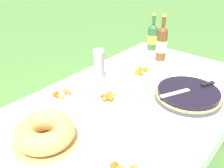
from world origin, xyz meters
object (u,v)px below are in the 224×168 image
cider_bottle_amber (162,43)px  snack_plate_left (140,72)px  berry_tart (188,94)px  cup_stack (99,66)px  snack_plate_near (109,99)px  cider_bottle_green (153,37)px  snack_plate_far (58,96)px  bundt_cake (45,132)px  serving_knife (193,88)px

cider_bottle_amber → snack_plate_left: size_ratio=1.58×
berry_tart → cup_stack: size_ratio=1.78×
snack_plate_near → snack_plate_left: (0.41, 0.06, -0.00)m
snack_plate_left → snack_plate_near: bearing=-171.4°
berry_tart → cider_bottle_green: 0.81m
cup_stack → snack_plate_far: bearing=173.4°
snack_plate_left → snack_plate_far: bearing=162.0°
cup_stack → snack_plate_near: (-0.15, -0.21, -0.09)m
bundt_cake → snack_plate_left: bundt_cake is taller
cup_stack → cider_bottle_green: 0.72m
cup_stack → bundt_cake: bearing=-160.3°
berry_tart → snack_plate_left: 0.41m
berry_tart → cider_bottle_amber: cider_bottle_amber is taller
snack_plate_near → snack_plate_far: (-0.16, 0.25, -0.00)m
berry_tart → cider_bottle_amber: size_ratio=1.09×
serving_knife → snack_plate_near: size_ratio=1.71×
cider_bottle_green → snack_plate_left: bearing=-157.8°
snack_plate_near → snack_plate_left: snack_plate_near is taller
cider_bottle_green → snack_plate_near: (-0.87, -0.25, -0.10)m
snack_plate_left → snack_plate_far: size_ratio=0.94×
berry_tart → serving_knife: size_ratio=1.10×
bundt_cake → cider_bottle_green: cider_bottle_green is taller
snack_plate_left → bundt_cake: bearing=-175.8°
cider_bottle_amber → snack_plate_far: (-0.88, 0.17, -0.12)m
bundt_cake → berry_tart: bearing=-24.0°
bundt_cake → snack_plate_far: bearing=41.9°
cider_bottle_amber → berry_tart: bearing=-134.2°
cider_bottle_amber → snack_plate_near: 0.73m
cider_bottle_green → cup_stack: bearing=-176.8°
cup_stack → snack_plate_left: 0.31m
cup_stack → cider_bottle_green: bearing=3.2°
snack_plate_left → snack_plate_far: (-0.57, 0.18, -0.00)m
cider_bottle_green → cider_bottle_amber: 0.23m
serving_knife → snack_plate_near: 0.49m
cup_stack → snack_plate_near: cup_stack is taller
cider_bottle_amber → snack_plate_near: cider_bottle_amber is taller
snack_plate_far → berry_tart: bearing=-50.8°
snack_plate_near → serving_knife: bearing=-45.8°
cup_stack → snack_plate_left: (0.25, -0.15, -0.09)m
serving_knife → snack_plate_near: serving_knife is taller
bundt_cake → snack_plate_far: size_ratio=1.27×
serving_knife → bundt_cake: 0.85m
cider_bottle_amber → snack_plate_far: bearing=169.2°
bundt_cake → cider_bottle_green: 1.33m
serving_knife → snack_plate_far: (-0.50, 0.59, -0.05)m
bundt_cake → snack_plate_left: 0.85m
serving_knife → cider_bottle_green: bearing=-105.8°
berry_tart → snack_plate_left: size_ratio=1.72×
bundt_cake → snack_plate_left: size_ratio=1.34×
berry_tart → snack_plate_far: berry_tart is taller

